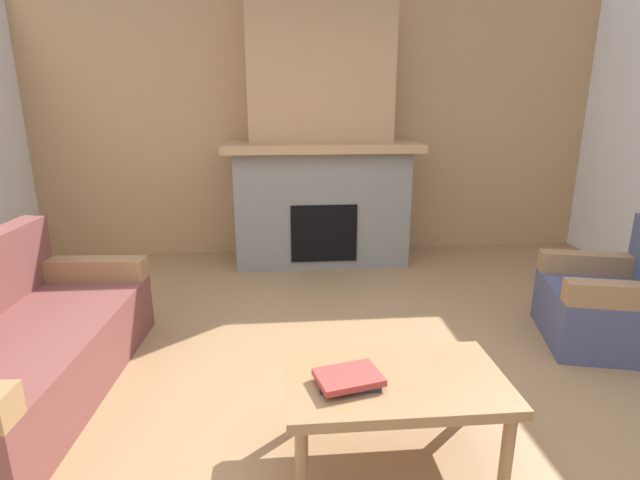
{
  "coord_description": "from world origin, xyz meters",
  "views": [
    {
      "loc": [
        -0.44,
        -2.35,
        1.65
      ],
      "look_at": [
        -0.16,
        0.87,
        0.71
      ],
      "focal_mm": 27.71,
      "sensor_mm": 36.0,
      "label": 1
    }
  ],
  "objects_px": {
    "couch": "(17,349)",
    "fireplace": "(320,148)",
    "coffee_table": "(395,388)",
    "armchair": "(614,303)"
  },
  "relations": [
    {
      "from": "couch",
      "to": "fireplace",
      "type": "bearing_deg",
      "value": 50.61
    },
    {
      "from": "couch",
      "to": "coffee_table",
      "type": "bearing_deg",
      "value": -19.22
    },
    {
      "from": "fireplace",
      "to": "couch",
      "type": "distance_m",
      "value": 3.16
    },
    {
      "from": "fireplace",
      "to": "armchair",
      "type": "xyz_separation_m",
      "value": [
        1.84,
        -2.04,
        -0.87
      ]
    },
    {
      "from": "armchair",
      "to": "coffee_table",
      "type": "relative_size",
      "value": 0.93
    },
    {
      "from": "couch",
      "to": "coffee_table",
      "type": "xyz_separation_m",
      "value": [
        1.99,
        -0.7,
        0.09
      ]
    },
    {
      "from": "couch",
      "to": "armchair",
      "type": "relative_size",
      "value": 1.99
    },
    {
      "from": "fireplace",
      "to": "armchair",
      "type": "height_order",
      "value": "fireplace"
    },
    {
      "from": "armchair",
      "to": "coffee_table",
      "type": "height_order",
      "value": "armchair"
    },
    {
      "from": "couch",
      "to": "armchair",
      "type": "xyz_separation_m",
      "value": [
        3.76,
        0.3,
        0.01
      ]
    }
  ]
}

